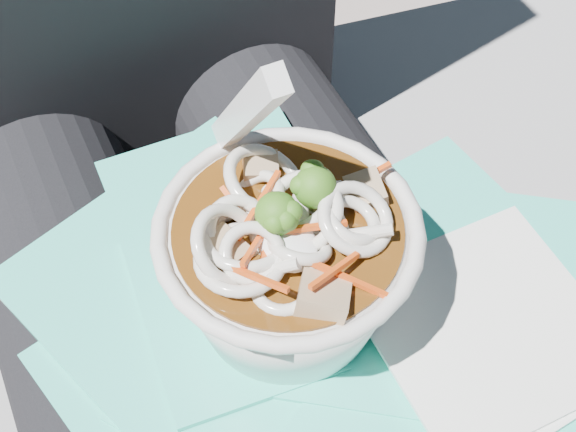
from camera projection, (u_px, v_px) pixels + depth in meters
name	position (u px, v px, depth m)	size (l,w,h in m)	color
stone_ledge	(213.00, 380.00, 0.87)	(1.00, 0.50, 0.46)	gray
lap	(263.00, 371.00, 0.54)	(0.32, 0.48, 0.14)	black
person_body	(209.00, 249.00, 0.57)	(0.34, 0.94, 1.00)	black
plastic_bag	(321.00, 323.00, 0.48)	(0.37, 0.41, 0.02)	#32D1B8
napkins	(494.00, 332.00, 0.46)	(0.13, 0.14, 0.01)	white
udon_bowl	(287.00, 258.00, 0.44)	(0.14, 0.15, 0.19)	white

